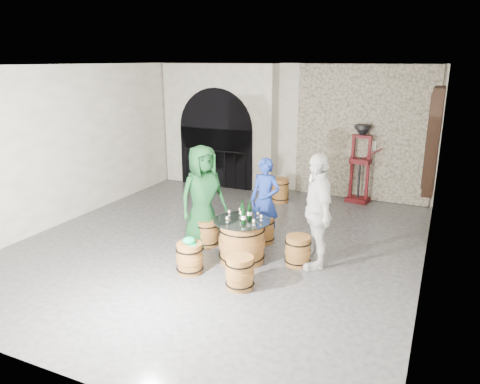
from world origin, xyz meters
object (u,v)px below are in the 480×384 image
at_px(barrel_stool_left, 207,232).
at_px(wine_bottle_left, 242,211).
at_px(person_blue, 265,200).
at_px(person_white, 317,211).
at_px(barrel_table, 242,241).
at_px(barrel_stool_near_left, 190,258).
at_px(side_barrel, 280,190).
at_px(wine_bottle_right, 250,212).
at_px(barrel_stool_far, 263,229).
at_px(barrel_stool_right, 298,251).
at_px(wine_bottle_center, 243,216).
at_px(person_green, 203,196).
at_px(barrel_stool_near_right, 240,272).
at_px(corking_press, 361,158).

distance_m(barrel_stool_left, wine_bottle_left, 1.07).
relative_size(person_blue, person_white, 0.83).
bearing_deg(barrel_table, barrel_stool_near_left, -128.53).
bearing_deg(side_barrel, wine_bottle_right, -79.19).
bearing_deg(barrel_stool_far, barrel_stool_near_left, -109.55).
distance_m(barrel_stool_far, barrel_stool_right, 1.12).
bearing_deg(side_barrel, wine_bottle_center, -80.05).
height_order(person_green, person_blue, person_green).
xyz_separation_m(barrel_stool_right, wine_bottle_left, (-0.94, -0.17, 0.62)).
xyz_separation_m(barrel_stool_near_right, corking_press, (0.80, 5.08, 0.82)).
xyz_separation_m(wine_bottle_center, side_barrel, (-0.62, 3.56, -0.58)).
xyz_separation_m(barrel_table, barrel_stool_near_left, (-0.58, -0.73, -0.12)).
distance_m(person_green, wine_bottle_left, 0.97).
distance_m(barrel_stool_far, person_green, 1.30).
xyz_separation_m(barrel_table, wine_bottle_center, (0.08, -0.13, 0.50)).
relative_size(barrel_stool_left, wine_bottle_right, 1.54).
height_order(barrel_stool_right, barrel_stool_near_left, same).
bearing_deg(barrel_stool_right, barrel_stool_left, 176.73).
xyz_separation_m(barrel_stool_right, person_green, (-1.86, 0.14, 0.68)).
bearing_deg(side_barrel, barrel_stool_left, -96.02).
relative_size(barrel_stool_near_right, corking_press, 0.27).
distance_m(wine_bottle_left, corking_press, 4.30).
relative_size(person_white, wine_bottle_center, 5.85).
xyz_separation_m(barrel_stool_near_left, person_white, (1.75, 1.07, 0.70)).
bearing_deg(barrel_stool_far, corking_press, 70.72).
bearing_deg(wine_bottle_right, barrel_stool_near_left, -129.14).
xyz_separation_m(barrel_stool_far, barrel_stool_near_right, (0.35, -1.80, 0.00)).
bearing_deg(person_green, barrel_stool_near_right, -103.11).
distance_m(barrel_stool_far, side_barrel, 2.55).
relative_size(barrel_stool_far, barrel_stool_near_left, 1.00).
bearing_deg(barrel_table, person_blue, 89.43).
relative_size(person_white, corking_press, 1.03).
xyz_separation_m(barrel_stool_right, corking_press, (0.26, 3.96, 0.82)).
relative_size(barrel_table, person_white, 0.50).
height_order(barrel_stool_right, wine_bottle_center, wine_bottle_center).
bearing_deg(person_green, person_blue, -26.49).
xyz_separation_m(barrel_stool_far, barrel_stool_right, (0.89, -0.68, 0.00)).
bearing_deg(barrel_stool_far, barrel_stool_near_right, -79.10).
bearing_deg(barrel_stool_far, barrel_table, -90.57).
bearing_deg(barrel_table, wine_bottle_right, 46.66).
distance_m(barrel_table, barrel_stool_left, 0.94).
bearing_deg(person_green, barrel_stool_near_left, -130.97).
bearing_deg(barrel_stool_near_left, person_white, 31.41).
distance_m(barrel_table, wine_bottle_center, 0.52).
height_order(side_barrel, corking_press, corking_press).
relative_size(barrel_stool_right, corking_press, 0.27).
bearing_deg(person_white, barrel_stool_near_right, -63.54).
bearing_deg(wine_bottle_center, barrel_stool_left, 152.72).
xyz_separation_m(barrel_stool_left, side_barrel, (0.32, 3.07, 0.04)).
bearing_deg(barrel_stool_left, wine_bottle_left, -18.15).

